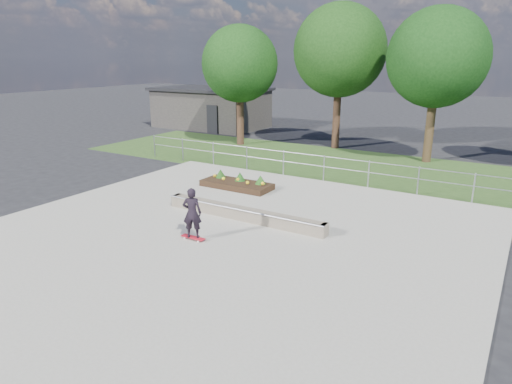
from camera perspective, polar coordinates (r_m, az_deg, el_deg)
ground at (r=14.06m, az=-3.91°, el=-5.68°), size 120.00×120.00×0.00m
grass_verge at (r=23.47m, az=11.81°, el=3.19°), size 30.00×8.00×0.02m
concrete_slab at (r=14.05m, az=-3.92°, el=-5.56°), size 15.00×15.00×0.06m
fence at (r=20.11m, az=8.50°, el=3.36°), size 20.06×0.06×1.20m
building at (r=36.00m, az=-5.63°, el=10.49°), size 8.40×5.40×3.00m
tree_far_left at (r=28.26m, az=-2.06°, el=15.68°), size 4.55×4.55×7.15m
tree_mid_left at (r=27.48m, az=10.43°, el=16.97°), size 5.25×5.25×8.25m
tree_mid_right at (r=24.98m, az=21.73°, el=15.30°), size 4.90×4.90×7.70m
grind_ledge at (r=15.27m, az=-1.62°, el=-2.73°), size 6.00×0.44×0.43m
planter_bed at (r=19.01m, az=-2.35°, el=1.12°), size 3.00×1.20×0.61m
skateboarder at (r=13.54m, az=-7.99°, el=-2.64°), size 0.80×0.58×1.61m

